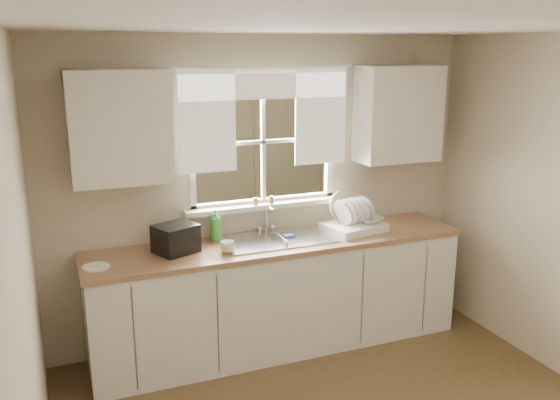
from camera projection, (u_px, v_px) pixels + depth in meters
name	position (u px, v px, depth m)	size (l,w,h in m)	color
room_walls	(404.00, 280.00, 3.04)	(3.62, 4.02, 2.50)	beige
ceiling	(411.00, 24.00, 2.78)	(3.60, 4.00, 0.02)	silver
window	(264.00, 162.00, 4.84)	(1.38, 0.16, 1.06)	white
curtains	(266.00, 108.00, 4.68)	(1.50, 0.03, 0.81)	white
base_cabinets	(279.00, 296.00, 4.81)	(3.00, 0.62, 0.87)	silver
countertop	(279.00, 243.00, 4.70)	(3.04, 0.65, 0.04)	#9A6E4D
upper_cabinet_left	(120.00, 127.00, 4.17)	(0.70, 0.33, 0.80)	silver
upper_cabinet_right	(398.00, 114.00, 5.00)	(0.70, 0.33, 0.80)	silver
wall_outlet	(358.00, 201.00, 5.24)	(0.08, 0.01, 0.12)	beige
sill_jars	(263.00, 200.00, 4.85)	(0.18, 0.04, 0.06)	brown
sink	(277.00, 248.00, 4.74)	(0.88, 0.52, 0.40)	#B7B7BC
dish_rack	(353.00, 222.00, 4.94)	(0.54, 0.45, 0.31)	white
bowl	(370.00, 220.00, 4.94)	(0.21, 0.21, 0.05)	silver
soap_bottle_a	(216.00, 225.00, 4.66)	(0.10, 0.10, 0.26)	green
soap_bottle_b	(167.00, 236.00, 4.48)	(0.09, 0.09, 0.20)	#2F57B1
soap_bottle_c	(164.00, 238.00, 4.52)	(0.12, 0.12, 0.15)	beige
saucer	(96.00, 267.00, 4.11)	(0.19, 0.19, 0.01)	silver
cup	(227.00, 247.00, 4.41)	(0.11, 0.11, 0.09)	silver
black_appliance	(176.00, 239.00, 4.40)	(0.29, 0.25, 0.21)	black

